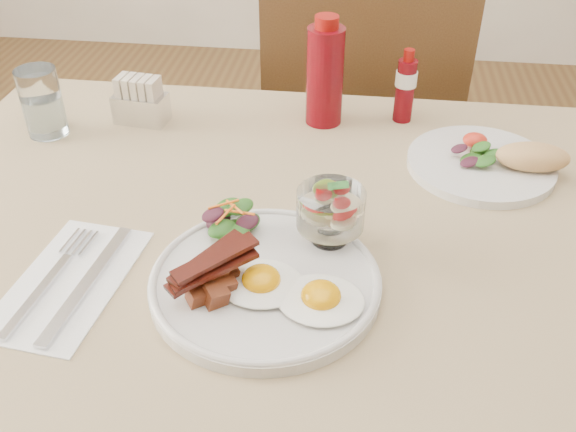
{
  "coord_description": "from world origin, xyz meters",
  "views": [
    {
      "loc": [
        0.0,
        -0.67,
        1.28
      ],
      "look_at": [
        -0.08,
        -0.05,
        0.82
      ],
      "focal_mm": 40.0,
      "sensor_mm": 36.0,
      "label": 1
    }
  ],
  "objects_px": {
    "table": "(347,289)",
    "ketchup_bottle": "(325,74)",
    "chair_far": "(359,142)",
    "second_plate": "(493,161)",
    "main_plate": "(265,282)",
    "water_glass": "(43,106)",
    "sugar_caddy": "(140,102)",
    "hot_sauce_bottle": "(405,87)",
    "fruit_cup": "(331,209)"
  },
  "relations": [
    {
      "from": "table",
      "to": "ketchup_bottle",
      "type": "xyz_separation_m",
      "value": [
        -0.06,
        0.33,
        0.18
      ]
    },
    {
      "from": "chair_far",
      "to": "second_plate",
      "type": "distance_m",
      "value": 0.56
    },
    {
      "from": "main_plate",
      "to": "second_plate",
      "type": "relative_size",
      "value": 1.15
    },
    {
      "from": "water_glass",
      "to": "sugar_caddy",
      "type": "bearing_deg",
      "value": 22.78
    },
    {
      "from": "ketchup_bottle",
      "to": "sugar_caddy",
      "type": "height_order",
      "value": "ketchup_bottle"
    },
    {
      "from": "main_plate",
      "to": "ketchup_bottle",
      "type": "relative_size",
      "value": 1.5
    },
    {
      "from": "ketchup_bottle",
      "to": "hot_sauce_bottle",
      "type": "xyz_separation_m",
      "value": [
        0.14,
        0.02,
        -0.03
      ]
    },
    {
      "from": "chair_far",
      "to": "fruit_cup",
      "type": "bearing_deg",
      "value": -92.31
    },
    {
      "from": "main_plate",
      "to": "water_glass",
      "type": "bearing_deg",
      "value": 141.76
    },
    {
      "from": "main_plate",
      "to": "second_plate",
      "type": "bearing_deg",
      "value": 45.36
    },
    {
      "from": "fruit_cup",
      "to": "water_glass",
      "type": "height_order",
      "value": "water_glass"
    },
    {
      "from": "ketchup_bottle",
      "to": "chair_far",
      "type": "bearing_deg",
      "value": 79.02
    },
    {
      "from": "sugar_caddy",
      "to": "hot_sauce_bottle",
      "type": "bearing_deg",
      "value": 15.21
    },
    {
      "from": "table",
      "to": "second_plate",
      "type": "bearing_deg",
      "value": 44.46
    },
    {
      "from": "main_plate",
      "to": "second_plate",
      "type": "height_order",
      "value": "second_plate"
    },
    {
      "from": "fruit_cup",
      "to": "sugar_caddy",
      "type": "distance_m",
      "value": 0.47
    },
    {
      "from": "second_plate",
      "to": "water_glass",
      "type": "xyz_separation_m",
      "value": [
        -0.73,
        0.02,
        0.03
      ]
    },
    {
      "from": "fruit_cup",
      "to": "ketchup_bottle",
      "type": "bearing_deg",
      "value": 95.98
    },
    {
      "from": "second_plate",
      "to": "main_plate",
      "type": "bearing_deg",
      "value": -134.64
    },
    {
      "from": "fruit_cup",
      "to": "main_plate",
      "type": "bearing_deg",
      "value": -130.32
    },
    {
      "from": "second_plate",
      "to": "ketchup_bottle",
      "type": "xyz_separation_m",
      "value": [
        -0.27,
        0.13,
        0.07
      ]
    },
    {
      "from": "second_plate",
      "to": "hot_sauce_bottle",
      "type": "height_order",
      "value": "hot_sauce_bottle"
    },
    {
      "from": "second_plate",
      "to": "table",
      "type": "bearing_deg",
      "value": -135.54
    },
    {
      "from": "main_plate",
      "to": "hot_sauce_bottle",
      "type": "bearing_deg",
      "value": 69.66
    },
    {
      "from": "chair_far",
      "to": "ketchup_bottle",
      "type": "height_order",
      "value": "ketchup_bottle"
    },
    {
      "from": "fruit_cup",
      "to": "hot_sauce_bottle",
      "type": "bearing_deg",
      "value": 75.17
    },
    {
      "from": "second_plate",
      "to": "hot_sauce_bottle",
      "type": "bearing_deg",
      "value": 132.41
    },
    {
      "from": "water_glass",
      "to": "table",
      "type": "bearing_deg",
      "value": -23.59
    },
    {
      "from": "table",
      "to": "chair_far",
      "type": "relative_size",
      "value": 1.43
    },
    {
      "from": "ketchup_bottle",
      "to": "hot_sauce_bottle",
      "type": "distance_m",
      "value": 0.14
    },
    {
      "from": "chair_far",
      "to": "main_plate",
      "type": "xyz_separation_m",
      "value": [
        -0.1,
        -0.77,
        0.24
      ]
    },
    {
      "from": "fruit_cup",
      "to": "ketchup_bottle",
      "type": "xyz_separation_m",
      "value": [
        -0.04,
        0.35,
        0.02
      ]
    },
    {
      "from": "chair_far",
      "to": "sugar_caddy",
      "type": "height_order",
      "value": "chair_far"
    },
    {
      "from": "hot_sauce_bottle",
      "to": "sugar_caddy",
      "type": "xyz_separation_m",
      "value": [
        -0.45,
        -0.06,
        -0.03
      ]
    },
    {
      "from": "hot_sauce_bottle",
      "to": "water_glass",
      "type": "xyz_separation_m",
      "value": [
        -0.6,
        -0.12,
        -0.01
      ]
    },
    {
      "from": "table",
      "to": "chair_far",
      "type": "xyz_separation_m",
      "value": [
        0.0,
        0.66,
        -0.14
      ]
    },
    {
      "from": "chair_far",
      "to": "hot_sauce_bottle",
      "type": "bearing_deg",
      "value": -76.94
    },
    {
      "from": "ketchup_bottle",
      "to": "main_plate",
      "type": "bearing_deg",
      "value": -94.43
    },
    {
      "from": "ketchup_bottle",
      "to": "water_glass",
      "type": "xyz_separation_m",
      "value": [
        -0.46,
        -0.1,
        -0.04
      ]
    },
    {
      "from": "fruit_cup",
      "to": "ketchup_bottle",
      "type": "distance_m",
      "value": 0.36
    },
    {
      "from": "chair_far",
      "to": "fruit_cup",
      "type": "relative_size",
      "value": 10.64
    },
    {
      "from": "table",
      "to": "hot_sauce_bottle",
      "type": "relative_size",
      "value": 10.34
    },
    {
      "from": "hot_sauce_bottle",
      "to": "ketchup_bottle",
      "type": "bearing_deg",
      "value": -170.36
    },
    {
      "from": "water_glass",
      "to": "main_plate",
      "type": "bearing_deg",
      "value": -38.24
    },
    {
      "from": "main_plate",
      "to": "sugar_caddy",
      "type": "xyz_separation_m",
      "value": [
        -0.28,
        0.4,
        0.03
      ]
    },
    {
      "from": "ketchup_bottle",
      "to": "sugar_caddy",
      "type": "bearing_deg",
      "value": -172.63
    },
    {
      "from": "main_plate",
      "to": "fruit_cup",
      "type": "xyz_separation_m",
      "value": [
        0.07,
        0.08,
        0.06
      ]
    },
    {
      "from": "table",
      "to": "hot_sauce_bottle",
      "type": "bearing_deg",
      "value": 78.49
    },
    {
      "from": "chair_far",
      "to": "hot_sauce_bottle",
      "type": "xyz_separation_m",
      "value": [
        0.07,
        -0.31,
        0.29
      ]
    },
    {
      "from": "water_glass",
      "to": "second_plate",
      "type": "bearing_deg",
      "value": -1.91
    }
  ]
}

